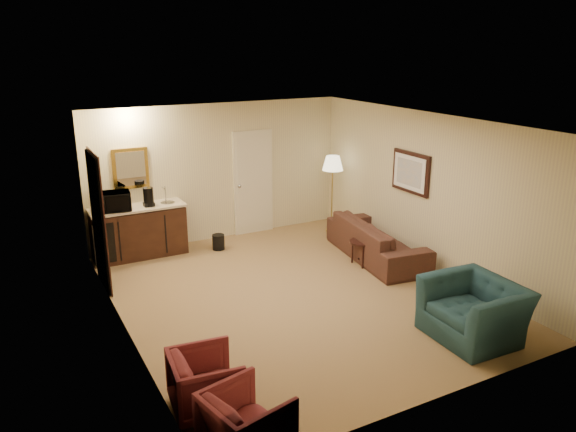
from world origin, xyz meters
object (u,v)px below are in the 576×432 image
coffee_maker (148,197)px  sofa (377,234)px  rose_chair_near (206,379)px  microwave (112,199)px  wetbar_cabinet (139,231)px  floor_lamp (332,194)px  teal_armchair (475,301)px  rose_chair_far (246,420)px  waste_bin (218,242)px  coffee_table (369,251)px

coffee_maker → sofa: bearing=-35.7°
rose_chair_near → microwave: size_ratio=1.22×
wetbar_cabinet → coffee_maker: 0.66m
floor_lamp → teal_armchair: bearing=-98.8°
rose_chair_near → microwave: microwave is taller
sofa → coffee_maker: coffee_maker is taller
rose_chair_far → waste_bin: rose_chair_far is taller
rose_chair_far → coffee_table: size_ratio=0.95×
rose_chair_near → floor_lamp: floor_lamp is taller
floor_lamp → coffee_table: bearing=-101.5°
wetbar_cabinet → coffee_table: wetbar_cabinet is taller
teal_armchair → microwave: size_ratio=1.98×
sofa → teal_armchair: size_ratio=1.99×
wetbar_cabinet → floor_lamp: bearing=-6.6°
wetbar_cabinet → waste_bin: (1.35, -0.35, -0.32)m
coffee_table → floor_lamp: 1.90m
rose_chair_near → coffee_maker: 4.76m
teal_armchair → wetbar_cabinet: bearing=-146.0°
sofa → rose_chair_near: (-4.16, -2.65, -0.09)m
sofa → teal_armchair: bearing=175.9°
wetbar_cabinet → teal_armchair: 5.80m
microwave → coffee_maker: (0.61, -0.02, -0.03)m
teal_armchair → sofa: bearing=170.2°
floor_lamp → coffee_maker: bearing=174.2°
rose_chair_far → coffee_maker: (0.60, 5.45, 0.73)m
rose_chair_far → waste_bin: bearing=-31.4°
sofa → rose_chair_far: sofa is taller
wetbar_cabinet → sofa: wetbar_cabinet is taller
sofa → floor_lamp: bearing=4.3°
rose_chair_near → waste_bin: 4.75m
waste_bin → coffee_maker: size_ratio=0.85×
waste_bin → rose_chair_near: bearing=-113.0°
waste_bin → coffee_maker: 1.52m
wetbar_cabinet → rose_chair_near: 4.75m
floor_lamp → coffee_maker: size_ratio=4.67×
teal_armchair → coffee_table: teal_armchair is taller
sofa → teal_armchair: teal_armchair is taller
waste_bin → coffee_maker: (-1.16, 0.28, 0.95)m
waste_bin → coffee_maker: bearing=166.5°
coffee_table → rose_chair_near: bearing=-147.2°
rose_chair_far → coffee_maker: coffee_maker is taller
rose_chair_far → waste_bin: (1.75, 5.17, -0.22)m
coffee_table → coffee_maker: size_ratio=2.26×
coffee_table → rose_chair_far: bearing=-138.9°
sofa → coffee_maker: bearing=67.8°
wetbar_cabinet → rose_chair_far: bearing=-94.2°
teal_armchair → rose_chair_far: bearing=-78.1°
sofa → microwave: size_ratio=3.95×
teal_armchair → waste_bin: size_ratio=4.10×
floor_lamp → rose_chair_near: bearing=-134.8°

